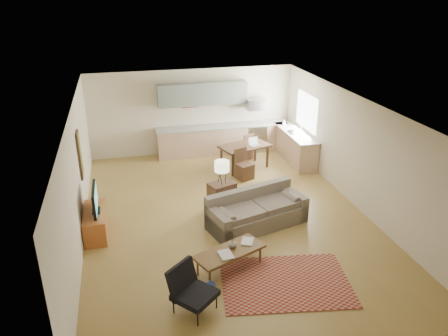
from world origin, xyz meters
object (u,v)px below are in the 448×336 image
object	(u,v)px
console_table	(222,197)
dining_table	(244,157)
sofa	(257,209)
armchair	(195,291)
tv_credenza	(95,223)
coffee_table	(230,259)

from	to	relation	value
console_table	dining_table	size ratio (longest dim) A/B	0.51
sofa	console_table	distance (m)	1.09
console_table	armchair	bearing A→B (deg)	-131.78
sofa	tv_credenza	size ratio (longest dim) A/B	1.92
coffee_table	dining_table	distance (m)	5.02
sofa	dining_table	xyz separation A→B (m)	(0.65, 3.28, -0.05)
sofa	console_table	xyz separation A→B (m)	(-0.61, 0.91, -0.05)
sofa	dining_table	bearing A→B (deg)	62.89
tv_credenza	dining_table	size ratio (longest dim) A/B	0.85
sofa	coffee_table	world-z (taller)	sofa
armchair	dining_table	bearing A→B (deg)	25.01
armchair	coffee_table	bearing A→B (deg)	8.34
armchair	tv_credenza	xyz separation A→B (m)	(-1.69, 2.96, -0.13)
coffee_table	sofa	bearing A→B (deg)	31.66
tv_credenza	console_table	world-z (taller)	console_table
sofa	armchair	size ratio (longest dim) A/B	2.85
coffee_table	tv_credenza	xyz separation A→B (m)	(-2.55, 1.95, 0.07)
coffee_table	dining_table	size ratio (longest dim) A/B	0.98
tv_credenza	dining_table	xyz separation A→B (m)	(4.23, 2.79, 0.08)
sofa	tv_credenza	distance (m)	3.61
console_table	dining_table	distance (m)	2.69
dining_table	coffee_table	bearing A→B (deg)	-127.89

